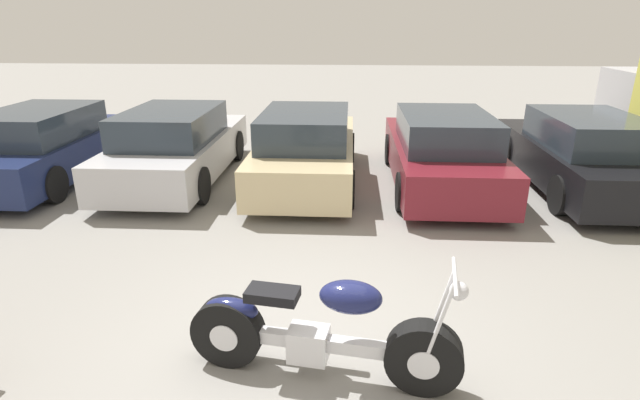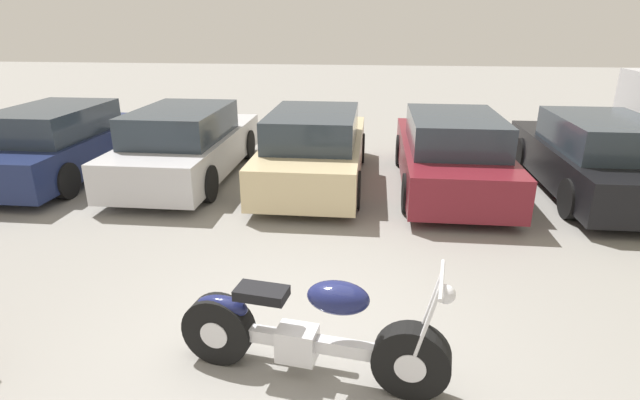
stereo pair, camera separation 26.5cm
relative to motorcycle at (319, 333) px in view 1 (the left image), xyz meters
The scene contains 7 objects.
ground_plane 0.59m from the motorcycle, 116.25° to the left, with size 60.00×60.00×0.00m, color gray.
motorcycle is the anchor object (origin of this frame).
parked_car_navy 7.70m from the motorcycle, 135.82° to the left, with size 1.80×4.46×1.37m.
parked_car_silver 6.26m from the motorcycle, 119.14° to the left, with size 1.80×4.46×1.37m.
parked_car_champagne 5.45m from the motorcycle, 96.08° to the left, with size 1.80×4.46×1.37m.
parked_car_maroon 5.68m from the motorcycle, 70.54° to the left, with size 1.80×4.46×1.37m.
parked_car_black 6.90m from the motorcycle, 50.78° to the left, with size 1.80×4.46×1.37m.
Camera 1 is at (0.41, -3.95, 2.94)m, focal length 28.00 mm.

